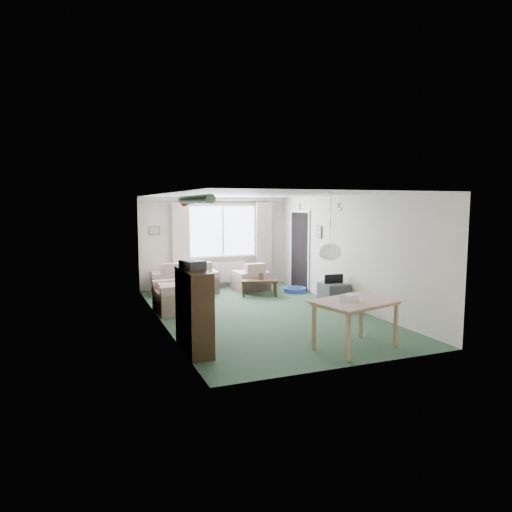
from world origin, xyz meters
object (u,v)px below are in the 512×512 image
object	(u,v)px
sofa	(185,277)
tv_cube	(334,295)
armchair_left	(179,290)
bookshelf	(194,311)
coffee_table	(259,288)
houseplant	(191,295)
armchair_corner	(250,276)
pet_bed	(295,290)
dining_table	(355,325)

from	to	relation	value
sofa	tv_cube	world-z (taller)	sofa
sofa	armchair_left	distance (m)	2.00
bookshelf	tv_cube	xyz separation A→B (m)	(3.54, 1.86, -0.37)
armchair_left	tv_cube	world-z (taller)	armchair_left
sofa	coffee_table	world-z (taller)	sofa
houseplant	tv_cube	distance (m)	3.34
armchair_corner	houseplant	size ratio (longest dim) A/B	0.66
sofa	houseplant	world-z (taller)	houseplant
sofa	pet_bed	world-z (taller)	sofa
bookshelf	houseplant	world-z (taller)	bookshelf
bookshelf	dining_table	xyz separation A→B (m)	(2.33, -0.77, -0.25)
armchair_corner	coffee_table	world-z (taller)	armchair_corner
houseplant	coffee_table	bearing A→B (deg)	45.61
sofa	houseplant	xyz separation A→B (m)	(-0.61, -3.29, 0.21)
tv_cube	armchair_left	bearing A→B (deg)	167.91
houseplant	dining_table	size ratio (longest dim) A/B	1.03
pet_bed	houseplant	bearing A→B (deg)	-143.96
tv_cube	sofa	bearing A→B (deg)	136.30
armchair_left	pet_bed	xyz separation A→B (m)	(3.15, 0.98, -0.39)
armchair_left	houseplant	bearing A→B (deg)	-4.59
sofa	dining_table	distance (m)	5.54
bookshelf	pet_bed	xyz separation A→B (m)	(3.49, 3.64, -0.57)
pet_bed	tv_cube	bearing A→B (deg)	-88.39
armchair_left	bookshelf	size ratio (longest dim) A/B	0.80
armchair_corner	bookshelf	xyz separation A→B (m)	(-2.54, -4.30, 0.26)
houseplant	tv_cube	world-z (taller)	houseplant
bookshelf	houseplant	distance (m)	1.32
armchair_corner	bookshelf	world-z (taller)	bookshelf
sofa	bookshelf	bearing A→B (deg)	82.48
armchair_corner	coffee_table	distance (m)	0.75
sofa	armchair_corner	bearing A→B (deg)	173.83
armchair_left	houseplant	distance (m)	1.38
armchair_corner	dining_table	world-z (taller)	dining_table
bookshelf	dining_table	distance (m)	2.47
coffee_table	sofa	bearing A→B (deg)	147.81
pet_bed	coffee_table	bearing A→B (deg)	-175.92
armchair_left	houseplant	world-z (taller)	houseplant
tv_cube	pet_bed	size ratio (longest dim) A/B	0.98
coffee_table	pet_bed	size ratio (longest dim) A/B	1.51
armchair_corner	houseplant	world-z (taller)	houseplant
bookshelf	pet_bed	distance (m)	5.07
armchair_corner	dining_table	xyz separation A→B (m)	(-0.21, -5.07, 0.01)
armchair_corner	pet_bed	size ratio (longest dim) A/B	1.40
houseplant	tv_cube	bearing A→B (deg)	9.76
armchair_left	dining_table	size ratio (longest dim) A/B	0.84
sofa	armchair_corner	size ratio (longest dim) A/B	1.96
tv_cube	coffee_table	bearing A→B (deg)	123.47
coffee_table	bookshelf	distance (m)	4.37
sofa	pet_bed	xyz separation A→B (m)	(2.61, -0.94, -0.34)
sofa	bookshelf	world-z (taller)	bookshelf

